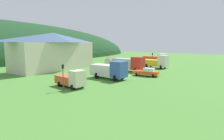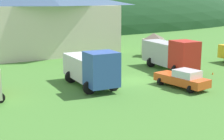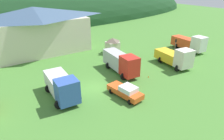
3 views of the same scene
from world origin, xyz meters
The scene contains 8 objects.
ground_plane centered at (0.00, 0.00, 0.00)m, with size 200.00×200.00×0.00m, color #477F33.
depot_building centered at (-2.73, 19.00, 4.73)m, with size 21.48×8.83×9.18m.
play_shed_cream centered at (9.88, 10.74, 1.61)m, with size 2.61×2.35×3.12m.
box_truck_blue centered at (-4.96, -0.01, 1.73)m, with size 3.49×7.27×3.41m.
crane_truck_red centered at (5.63, 1.99, 1.85)m, with size 3.43×8.09×3.49m.
service_pickup_orange centered at (1.78, -4.26, 0.83)m, with size 2.73×5.19×1.66m.
traffic_cone_near_pickup centered at (8.09, -1.83, 0.00)m, with size 0.36×0.36×0.53m, color orange.
traffic_cone_mid_row centered at (-5.87, -1.61, 0.00)m, with size 0.36×0.36×0.51m, color orange.
Camera 2 is at (-17.33, -25.17, 7.49)m, focal length 52.43 mm.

